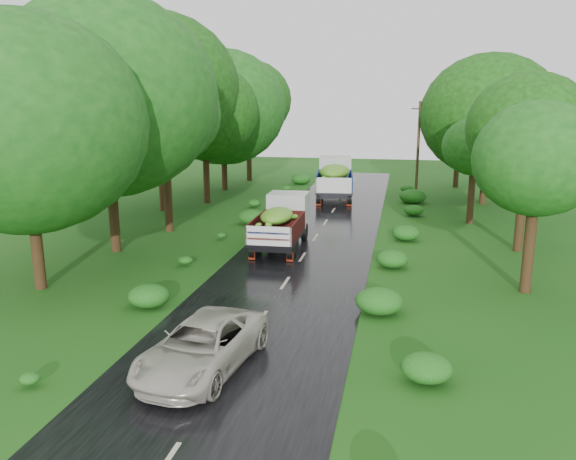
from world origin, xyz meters
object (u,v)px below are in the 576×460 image
(truck_near, at_px, (282,220))
(car, at_px, (202,346))
(truck_far, at_px, (335,177))
(utility_pole, at_px, (418,151))

(truck_near, bearing_deg, car, -88.20)
(truck_far, xyz_separation_m, utility_pole, (6.03, 0.05, 2.04))
(truck_near, relative_size, car, 1.22)
(utility_pole, bearing_deg, car, -117.66)
(truck_far, bearing_deg, car, -96.50)
(truck_near, xyz_separation_m, utility_pole, (6.89, 15.02, 2.33))
(truck_near, xyz_separation_m, truck_far, (0.86, 14.97, 0.29))
(truck_near, relative_size, truck_far, 0.81)
(truck_far, relative_size, car, 1.51)
(truck_far, bearing_deg, utility_pole, -5.70)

